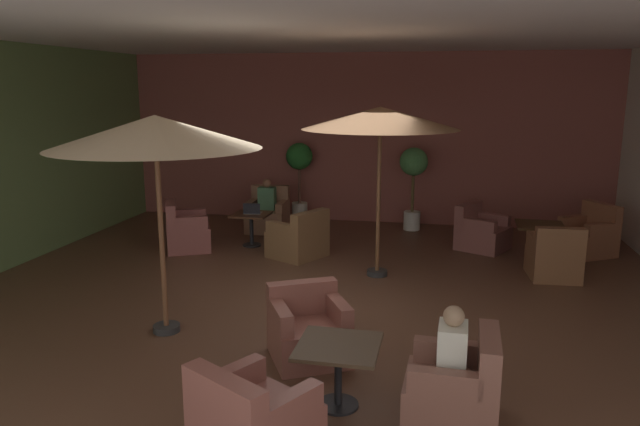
{
  "coord_description": "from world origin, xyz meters",
  "views": [
    {
      "loc": [
        1.6,
        -7.4,
        2.86
      ],
      "look_at": [
        0.0,
        0.52,
        1.13
      ],
      "focal_mm": 33.22,
      "sensor_mm": 36.0,
      "label": 1
    }
  ],
  "objects_px": {
    "armchair_mid_center_south": "(589,236)",
    "patio_umbrella_center_beige": "(380,119)",
    "armchair_front_left_east": "(186,232)",
    "cafe_table_front_left": "(251,221)",
    "potted_tree_mid_left": "(413,173)",
    "iced_drink_cup": "(257,211)",
    "patio_umbrella_tall_red": "(155,133)",
    "cafe_table_front_right": "(338,358)",
    "armchair_mid_center_east": "(554,258)",
    "armchair_front_left_south": "(299,239)",
    "armchair_front_left_north": "(268,215)",
    "armchair_front_right_east": "(252,423)",
    "armchair_front_right_south": "(456,389)",
    "armchair_front_right_north": "(308,331)",
    "patron_blue_shirt": "(452,347)",
    "armchair_mid_center_north": "(481,233)",
    "cafe_table_mid_center": "(540,232)",
    "open_laptop": "(252,211)",
    "patron_by_window": "(267,196)",
    "potted_tree_left_corner": "(299,168)"
  },
  "relations": [
    {
      "from": "armchair_front_right_south",
      "to": "patron_blue_shirt",
      "type": "relative_size",
      "value": 1.25
    },
    {
      "from": "armchair_mid_center_south",
      "to": "potted_tree_mid_left",
      "type": "relative_size",
      "value": 0.62
    },
    {
      "from": "cafe_table_front_right",
      "to": "patio_umbrella_center_beige",
      "type": "bearing_deg",
      "value": 90.81
    },
    {
      "from": "armchair_front_left_north",
      "to": "armchair_front_right_north",
      "type": "relative_size",
      "value": 0.86
    },
    {
      "from": "armchair_mid_center_south",
      "to": "patio_umbrella_center_beige",
      "type": "relative_size",
      "value": 0.4
    },
    {
      "from": "armchair_front_left_north",
      "to": "potted_tree_mid_left",
      "type": "relative_size",
      "value": 0.53
    },
    {
      "from": "armchair_front_right_south",
      "to": "patio_umbrella_center_beige",
      "type": "distance_m",
      "value": 4.61
    },
    {
      "from": "cafe_table_mid_center",
      "to": "armchair_front_left_south",
      "type": "bearing_deg",
      "value": -170.36
    },
    {
      "from": "armchair_front_right_east",
      "to": "potted_tree_left_corner",
      "type": "bearing_deg",
      "value": 100.8
    },
    {
      "from": "potted_tree_left_corner",
      "to": "potted_tree_mid_left",
      "type": "height_order",
      "value": "potted_tree_left_corner"
    },
    {
      "from": "patron_blue_shirt",
      "to": "potted_tree_mid_left",
      "type": "bearing_deg",
      "value": 95.38
    },
    {
      "from": "armchair_front_left_north",
      "to": "iced_drink_cup",
      "type": "height_order",
      "value": "armchair_front_left_north"
    },
    {
      "from": "armchair_front_left_south",
      "to": "armchair_front_right_south",
      "type": "bearing_deg",
      "value": -61.84
    },
    {
      "from": "potted_tree_mid_left",
      "to": "iced_drink_cup",
      "type": "height_order",
      "value": "potted_tree_mid_left"
    },
    {
      "from": "cafe_table_front_left",
      "to": "armchair_mid_center_east",
      "type": "relative_size",
      "value": 0.78
    },
    {
      "from": "cafe_table_front_right",
      "to": "armchair_mid_center_south",
      "type": "height_order",
      "value": "armchair_mid_center_south"
    },
    {
      "from": "armchair_front_left_east",
      "to": "patron_blue_shirt",
      "type": "xyz_separation_m",
      "value": [
        4.55,
        -4.76,
        0.36
      ]
    },
    {
      "from": "armchair_mid_center_north",
      "to": "open_laptop",
      "type": "relative_size",
      "value": 3.16
    },
    {
      "from": "armchair_front_left_east",
      "to": "cafe_table_front_left",
      "type": "bearing_deg",
      "value": 25.09
    },
    {
      "from": "patio_umbrella_tall_red",
      "to": "armchair_front_left_north",
      "type": "bearing_deg",
      "value": 92.66
    },
    {
      "from": "armchair_front_left_east",
      "to": "armchair_mid_center_east",
      "type": "relative_size",
      "value": 1.22
    },
    {
      "from": "armchair_front_left_south",
      "to": "potted_tree_left_corner",
      "type": "distance_m",
      "value": 2.81
    },
    {
      "from": "armchair_front_right_south",
      "to": "armchair_mid_center_east",
      "type": "bearing_deg",
      "value": 70.34
    },
    {
      "from": "armchair_front_right_north",
      "to": "armchair_mid_center_east",
      "type": "relative_size",
      "value": 1.22
    },
    {
      "from": "armchair_front_left_south",
      "to": "patron_blue_shirt",
      "type": "xyz_separation_m",
      "value": [
        2.47,
        -4.69,
        0.37
      ]
    },
    {
      "from": "armchair_front_right_east",
      "to": "potted_tree_mid_left",
      "type": "distance_m",
      "value": 8.04
    },
    {
      "from": "patio_umbrella_tall_red",
      "to": "potted_tree_mid_left",
      "type": "bearing_deg",
      "value": 65.7
    },
    {
      "from": "armchair_mid_center_east",
      "to": "open_laptop",
      "type": "xyz_separation_m",
      "value": [
        -5.06,
        0.91,
        0.33
      ]
    },
    {
      "from": "armchair_front_right_south",
      "to": "patio_umbrella_center_beige",
      "type": "xyz_separation_m",
      "value": [
        -1.09,
        3.96,
        2.09
      ]
    },
    {
      "from": "armchair_front_left_north",
      "to": "cafe_table_mid_center",
      "type": "xyz_separation_m",
      "value": [
        5.06,
        -1.05,
        0.14
      ]
    },
    {
      "from": "armchair_front_right_south",
      "to": "armchair_mid_center_east",
      "type": "height_order",
      "value": "armchair_mid_center_east"
    },
    {
      "from": "potted_tree_mid_left",
      "to": "armchair_front_right_north",
      "type": "bearing_deg",
      "value": -97.45
    },
    {
      "from": "armchair_front_right_east",
      "to": "patio_umbrella_center_beige",
      "type": "bearing_deg",
      "value": 84.41
    },
    {
      "from": "armchair_mid_center_east",
      "to": "patio_umbrella_center_beige",
      "type": "relative_size",
      "value": 0.33
    },
    {
      "from": "cafe_table_front_left",
      "to": "patio_umbrella_center_beige",
      "type": "xyz_separation_m",
      "value": [
        2.44,
        -1.29,
        1.93
      ]
    },
    {
      "from": "armchair_mid_center_south",
      "to": "patio_umbrella_center_beige",
      "type": "xyz_separation_m",
      "value": [
        -3.48,
        -1.93,
        2.08
      ]
    },
    {
      "from": "patio_umbrella_center_beige",
      "to": "armchair_front_right_south",
      "type": "bearing_deg",
      "value": -74.56
    },
    {
      "from": "armchair_front_left_east",
      "to": "patio_umbrella_tall_red",
      "type": "distance_m",
      "value": 4.2
    },
    {
      "from": "cafe_table_front_right",
      "to": "potted_tree_mid_left",
      "type": "height_order",
      "value": "potted_tree_mid_left"
    },
    {
      "from": "armchair_front_left_south",
      "to": "open_laptop",
      "type": "height_order",
      "value": "armchair_front_left_south"
    },
    {
      "from": "cafe_table_front_right",
      "to": "armchair_front_right_south",
      "type": "relative_size",
      "value": 0.9
    },
    {
      "from": "patron_blue_shirt",
      "to": "open_laptop",
      "type": "xyz_separation_m",
      "value": [
        -3.47,
        5.25,
        -0.03
      ]
    },
    {
      "from": "armchair_front_left_east",
      "to": "patron_by_window",
      "type": "distance_m",
      "value": 1.96
    },
    {
      "from": "armchair_front_left_east",
      "to": "armchair_front_right_east",
      "type": "distance_m",
      "value": 6.37
    },
    {
      "from": "armchair_front_left_north",
      "to": "patron_by_window",
      "type": "bearing_deg",
      "value": -88.5
    },
    {
      "from": "armchair_front_left_south",
      "to": "armchair_mid_center_north",
      "type": "relative_size",
      "value": 1.04
    },
    {
      "from": "cafe_table_front_left",
      "to": "cafe_table_mid_center",
      "type": "height_order",
      "value": "same"
    },
    {
      "from": "armchair_front_right_south",
      "to": "armchair_front_right_north",
      "type": "bearing_deg",
      "value": 147.69
    },
    {
      "from": "armchair_front_left_south",
      "to": "armchair_front_right_east",
      "type": "height_order",
      "value": "armchair_front_left_south"
    },
    {
      "from": "armchair_mid_center_south",
      "to": "armchair_front_left_south",
      "type": "bearing_deg",
      "value": -166.32
    }
  ]
}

